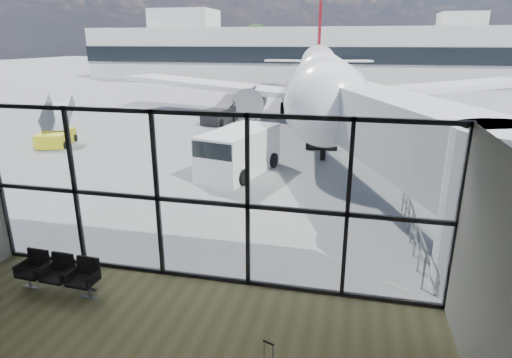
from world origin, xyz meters
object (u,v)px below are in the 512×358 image
at_px(service_van, 238,152).
at_px(airliner, 320,76).
at_px(belt_loader, 220,115).
at_px(mobile_stairs, 56,136).
at_px(seating_row, 60,271).

bearing_deg(service_van, airliner, 97.16).
height_order(belt_loader, mobile_stairs, mobile_stairs).
relative_size(airliner, service_van, 7.85).
bearing_deg(mobile_stairs, belt_loader, 32.23).
xyz_separation_m(belt_loader, mobile_stairs, (-7.53, -9.10, -0.10)).
bearing_deg(mobile_stairs, airliner, 28.96).
height_order(seating_row, airliner, airliner).
relative_size(seating_row, mobile_stairs, 0.61).
xyz_separation_m(seating_row, mobile_stairs, (-10.59, 13.97, 0.02)).
relative_size(seating_row, belt_loader, 0.49).
bearing_deg(airliner, belt_loader, -142.54).
height_order(seating_row, mobile_stairs, mobile_stairs).
xyz_separation_m(airliner, mobile_stairs, (-14.54, -15.67, -2.64)).
distance_m(airliner, service_van, 19.16).
xyz_separation_m(service_van, belt_loader, (-4.79, 12.35, -0.42)).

